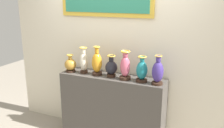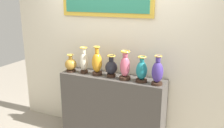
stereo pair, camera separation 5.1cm
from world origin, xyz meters
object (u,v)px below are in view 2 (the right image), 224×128
vase_ivory (84,62)px  vase_amber (97,63)px  vase_ochre (71,64)px  vase_teal (142,71)px  vase_indigo (157,72)px  vase_onyx (112,67)px  vase_rose (125,67)px

vase_ivory → vase_amber: 0.22m
vase_ivory → vase_amber: vase_amber is taller
vase_ochre → vase_teal: 1.14m
vase_ivory → vase_indigo: bearing=-1.7°
vase_indigo → vase_onyx: bearing=176.3°
vase_teal → vase_indigo: 0.23m
vase_rose → vase_teal: 0.24m
vase_ochre → vase_teal: bearing=0.8°
vase_ochre → vase_amber: (0.45, 0.03, 0.07)m
vase_amber → vase_ochre: bearing=-176.7°
vase_ivory → vase_teal: (0.91, -0.01, -0.02)m
vase_onyx → vase_teal: (0.46, -0.02, 0.02)m
vase_amber → vase_indigo: bearing=-2.1°
vase_ivory → vase_rose: size_ratio=0.97×
vase_amber → vase_onyx: vase_amber is taller
vase_amber → vase_rose: (0.45, -0.02, 0.00)m
vase_ochre → vase_ivory: size_ratio=0.68×
vase_ochre → vase_onyx: vase_onyx is taller
vase_ochre → vase_indigo: 1.36m
vase_rose → vase_onyx: bearing=171.4°
vase_amber → vase_indigo: 0.91m
vase_ochre → vase_amber: vase_amber is taller
vase_amber → vase_teal: vase_amber is taller
vase_amber → vase_rose: bearing=-2.9°
vase_ochre → vase_ivory: 0.23m
vase_rose → vase_amber: bearing=177.1°
vase_ochre → vase_indigo: (1.36, -0.01, 0.06)m
vase_amber → vase_onyx: size_ratio=1.35×
vase_onyx → vase_indigo: size_ratio=0.81×
vase_amber → vase_rose: vase_amber is taller
vase_rose → vase_ochre: bearing=-179.8°
vase_indigo → vase_teal: bearing=173.8°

